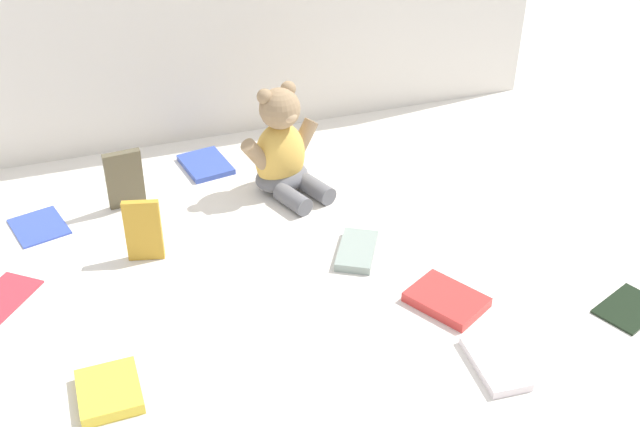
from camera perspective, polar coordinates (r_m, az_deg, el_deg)
ground_plane at (r=1.49m, az=-1.33°, el=-1.23°), size 3.20×3.20×0.00m
teddy_bear at (r=1.58m, az=-2.84°, el=4.59°), size 0.19×0.20×0.23m
book_case_0 at (r=1.33m, az=9.44°, el=-6.37°), size 0.14×0.15×0.02m
book_case_1 at (r=1.23m, az=12.95°, el=-10.82°), size 0.07×0.13×0.01m
book_case_2 at (r=1.43m, az=-22.82°, el=-5.95°), size 0.15×0.16×0.01m
book_case_3 at (r=1.72m, az=-8.55°, el=3.65°), size 0.11×0.14×0.01m
book_case_4 at (r=1.60m, az=-20.28°, el=-0.87°), size 0.12×0.14×0.01m
book_case_5 at (r=1.58m, az=-14.40°, el=2.49°), size 0.08×0.03×0.13m
book_case_6 at (r=1.42m, az=2.77°, el=-2.79°), size 0.12×0.14×0.02m
book_case_7 at (r=1.42m, az=-13.07°, el=-1.24°), size 0.07×0.04×0.12m
book_case_8 at (r=1.20m, az=-15.49°, el=-12.71°), size 0.09×0.11×0.02m
book_case_9 at (r=1.40m, az=22.13°, el=-6.53°), size 0.13×0.12×0.01m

